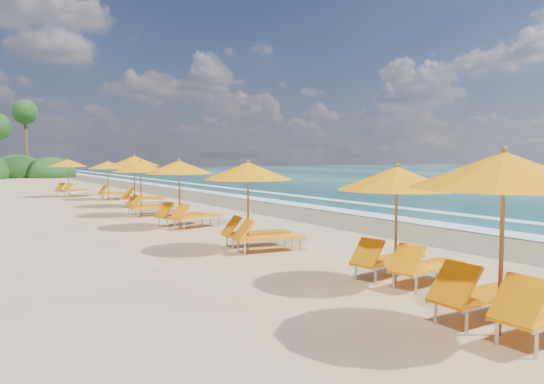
{
  "coord_description": "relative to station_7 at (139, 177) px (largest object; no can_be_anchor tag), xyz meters",
  "views": [
    {
      "loc": [
        -8.41,
        -13.55,
        2.32
      ],
      "look_at": [
        0.0,
        0.0,
        1.2
      ],
      "focal_mm": 34.98,
      "sensor_mm": 36.0,
      "label": 1
    }
  ],
  "objects": [
    {
      "name": "station_3",
      "position": [
        -0.45,
        -16.55,
        -0.09
      ],
      "size": [
        2.6,
        2.48,
        2.17
      ],
      "rotation": [
        0.0,
        0.0,
        0.17
      ],
      "color": "olive",
      "rests_on": "ground"
    },
    {
      "name": "station_5",
      "position": [
        -0.93,
        -7.5,
        -0.07
      ],
      "size": [
        2.75,
        2.66,
        2.21
      ],
      "rotation": [
        0.0,
        0.0,
        0.26
      ],
      "color": "olive",
      "rests_on": "ground"
    },
    {
      "name": "station_4",
      "position": [
        -1.03,
        -12.24,
        -0.07
      ],
      "size": [
        2.6,
        2.47,
        2.21
      ],
      "rotation": [
        0.0,
        0.0,
        -0.15
      ],
      "color": "olive",
      "rests_on": "ground"
    },
    {
      "name": "station_9",
      "position": [
        -1.44,
        7.57,
        -0.11
      ],
      "size": [
        2.73,
        2.67,
        2.15
      ],
      "rotation": [
        0.0,
        0.0,
        0.32
      ],
      "color": "olive",
      "rests_on": "ground"
    },
    {
      "name": "wet_sand",
      "position": [
        4.97,
        -9.83,
        -1.3
      ],
      "size": [
        4.0,
        160.0,
        0.01
      ],
      "primitive_type": "cube",
      "color": "olive",
      "rests_on": "ground"
    },
    {
      "name": "station_6",
      "position": [
        -0.89,
        -3.58,
        -0.11
      ],
      "size": [
        2.4,
        2.24,
        2.15
      ],
      "rotation": [
        0.0,
        0.0,
        -0.06
      ],
      "color": "olive",
      "rests_on": "ground"
    },
    {
      "name": "station_7",
      "position": [
        0.0,
        0.0,
        0.0
      ],
      "size": [
        3.1,
        3.1,
        2.34
      ],
      "rotation": [
        0.0,
        0.0,
        -0.48
      ],
      "color": "olive",
      "rests_on": "ground"
    },
    {
      "name": "station_2",
      "position": [
        -1.27,
        -19.26,
        0.05
      ],
      "size": [
        2.61,
        2.41,
        2.43
      ],
      "rotation": [
        0.0,
        0.0,
        0.01
      ],
      "color": "olive",
      "rests_on": "ground"
    },
    {
      "name": "station_8",
      "position": [
        -0.05,
        4.39,
        -0.15
      ],
      "size": [
        2.39,
        2.25,
        2.06
      ],
      "rotation": [
        0.0,
        0.0,
        -0.12
      ],
      "color": "olive",
      "rests_on": "ground"
    },
    {
      "name": "ground",
      "position": [
        0.97,
        -9.83,
        -1.31
      ],
      "size": [
        160.0,
        160.0,
        0.0
      ],
      "primitive_type": "plane",
      "color": "#DBB780",
      "rests_on": "ground"
    },
    {
      "name": "surf_foam",
      "position": [
        7.67,
        -9.83,
        -1.28
      ],
      "size": [
        4.0,
        160.0,
        0.01
      ],
      "color": "white",
      "rests_on": "ground"
    }
  ]
}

